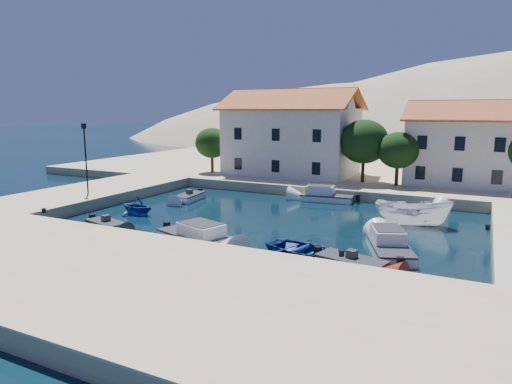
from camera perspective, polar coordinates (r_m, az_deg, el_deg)
ground at (r=26.88m, az=-6.69°, el=-8.08°), size 400.00×400.00×0.00m
quay_south at (r=22.26m, az=-15.40°, el=-10.98°), size 52.00×12.00×1.00m
quay_west at (r=46.24m, az=-19.68°, el=-0.21°), size 8.00×20.00×1.00m
quay_north at (r=60.98m, az=15.01°, el=2.45°), size 80.00×36.00×1.00m
hills at (r=148.44m, az=28.61°, el=-3.39°), size 254.00×176.00×99.00m
building_left at (r=53.26m, az=4.50°, el=7.56°), size 14.70×9.45×9.70m
building_mid at (r=50.38m, az=24.35°, el=5.71°), size 10.50×8.40×8.30m
trees at (r=47.81m, az=15.09°, el=5.61°), size 37.30×5.30×6.45m
lamppost at (r=43.25m, az=-20.55°, el=4.74°), size 0.35×0.25×6.22m
bollards at (r=28.49m, az=2.30°, el=-4.54°), size 29.36×9.56×0.30m
motorboat_grey_sw at (r=34.24m, az=-18.22°, el=-4.00°), size 3.64×2.36×1.25m
cabin_cruiser_south at (r=29.63m, az=-7.72°, el=-5.40°), size 5.77×3.85×1.60m
rowboat_south at (r=27.09m, az=5.91°, el=-7.92°), size 5.48×4.46×1.00m
motorboat_red_se at (r=25.26m, az=11.84°, el=-8.74°), size 4.01×2.57×1.25m
cabin_cruiser_east at (r=28.20m, az=16.33°, el=-6.54°), size 3.81×5.52×1.60m
boat_east at (r=35.71m, az=18.93°, el=-3.95°), size 5.73×2.94×2.11m
motorboat_white_ne at (r=39.41m, az=20.56°, el=-2.31°), size 2.77×4.14×1.25m
rowboat_west at (r=38.58m, az=-14.61°, el=-2.69°), size 3.51×3.11×1.71m
motorboat_white_west at (r=43.34m, az=-8.30°, el=-0.65°), size 2.05×3.87×1.25m
cabin_cruiser_north at (r=42.97m, az=8.88°, el=-0.52°), size 5.02×2.63×1.60m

